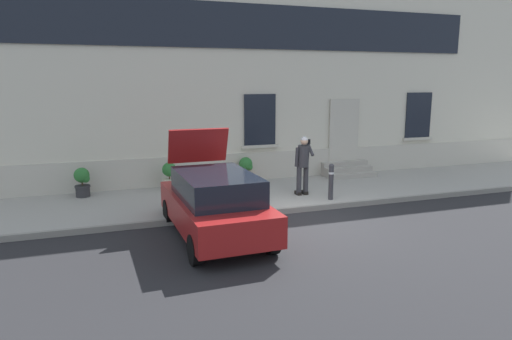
{
  "coord_description": "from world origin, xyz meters",
  "views": [
    {
      "loc": [
        -4.8,
        -10.01,
        3.49
      ],
      "look_at": [
        -0.76,
        1.6,
        1.1
      ],
      "focal_mm": 32.36,
      "sensor_mm": 36.0,
      "label": 1
    }
  ],
  "objects": [
    {
      "name": "ground_plane",
      "position": [
        0.0,
        0.0,
        0.0
      ],
      "size": [
        80.0,
        80.0,
        0.0
      ],
      "primitive_type": "plane",
      "color": "#232326"
    },
    {
      "name": "sidewalk",
      "position": [
        0.0,
        2.8,
        0.07
      ],
      "size": [
        24.0,
        3.6,
        0.15
      ],
      "primitive_type": "cube",
      "color": "#99968E",
      "rests_on": "ground"
    },
    {
      "name": "curb_edge",
      "position": [
        0.0,
        0.94,
        0.07
      ],
      "size": [
        24.0,
        0.12,
        0.15
      ],
      "primitive_type": "cube",
      "color": "gray",
      "rests_on": "ground"
    },
    {
      "name": "building_facade",
      "position": [
        0.01,
        5.29,
        3.73
      ],
      "size": [
        24.0,
        1.52,
        7.5
      ],
      "color": "beige",
      "rests_on": "ground"
    },
    {
      "name": "entrance_stoop",
      "position": [
        3.61,
        4.23,
        0.34
      ],
      "size": [
        1.78,
        0.96,
        0.48
      ],
      "color": "#9E998E",
      "rests_on": "sidewalk"
    },
    {
      "name": "hatchback_car_red",
      "position": [
        -2.39,
        -0.3,
        0.8
      ],
      "size": [
        1.88,
        4.11,
        2.34
      ],
      "color": "maroon",
      "rests_on": "ground"
    },
    {
      "name": "bollard_near_person",
      "position": [
        1.4,
        1.35,
        0.71
      ],
      "size": [
        0.15,
        0.15,
        1.04
      ],
      "color": "#333338",
      "rests_on": "sidewalk"
    },
    {
      "name": "person_on_phone",
      "position": [
        0.87,
        2.09,
        1.15
      ],
      "size": [
        0.51,
        0.47,
        1.75
      ],
      "rotation": [
        0.0,
        0.0,
        0.11
      ],
      "color": "#2D2D33",
      "rests_on": "sidewalk"
    },
    {
      "name": "planter_charcoal",
      "position": [
        -5.27,
        4.02,
        0.61
      ],
      "size": [
        0.44,
        0.44,
        0.86
      ],
      "color": "#2D2D30",
      "rests_on": "sidewalk"
    },
    {
      "name": "planter_cream",
      "position": [
        -2.73,
        4.07,
        0.61
      ],
      "size": [
        0.44,
        0.44,
        0.86
      ],
      "color": "beige",
      "rests_on": "sidewalk"
    },
    {
      "name": "planter_terracotta",
      "position": [
        -0.2,
        4.24,
        0.61
      ],
      "size": [
        0.44,
        0.44,
        0.86
      ],
      "color": "#B25B38",
      "rests_on": "sidewalk"
    }
  ]
}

